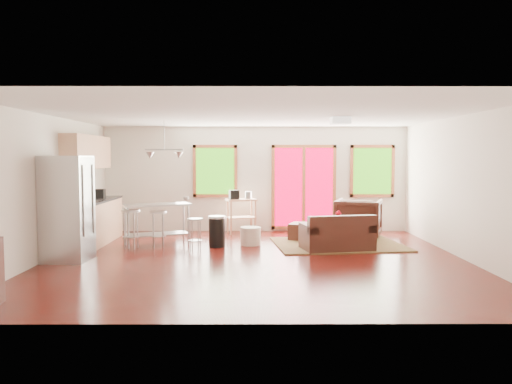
{
  "coord_description": "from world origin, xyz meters",
  "views": [
    {
      "loc": [
        -0.04,
        -8.9,
        1.84
      ],
      "look_at": [
        0.0,
        0.3,
        1.2
      ],
      "focal_mm": 35.0,
      "sensor_mm": 36.0,
      "label": 1
    }
  ],
  "objects_px": {
    "loveseat": "(337,236)",
    "armchair": "(359,217)",
    "island": "(157,217)",
    "kitchen_cart": "(240,204)",
    "ottoman": "(303,232)",
    "rug": "(338,244)",
    "refrigerator": "(68,209)",
    "coffee_table": "(334,229)"
  },
  "relations": [
    {
      "from": "coffee_table",
      "to": "island",
      "type": "bearing_deg",
      "value": -177.19
    },
    {
      "from": "rug",
      "to": "ottoman",
      "type": "bearing_deg",
      "value": 137.56
    },
    {
      "from": "loveseat",
      "to": "ottoman",
      "type": "relative_size",
      "value": 2.62
    },
    {
      "from": "armchair",
      "to": "coffee_table",
      "type": "bearing_deg",
      "value": 60.87
    },
    {
      "from": "armchair",
      "to": "ottoman",
      "type": "distance_m",
      "value": 1.31
    },
    {
      "from": "rug",
      "to": "coffee_table",
      "type": "height_order",
      "value": "coffee_table"
    },
    {
      "from": "island",
      "to": "rug",
      "type": "bearing_deg",
      "value": -0.3
    },
    {
      "from": "armchair",
      "to": "island",
      "type": "height_order",
      "value": "armchair"
    },
    {
      "from": "ottoman",
      "to": "island",
      "type": "xyz_separation_m",
      "value": [
        -3.14,
        -0.6,
        0.41
      ]
    },
    {
      "from": "refrigerator",
      "to": "kitchen_cart",
      "type": "bearing_deg",
      "value": 48.65
    },
    {
      "from": "armchair",
      "to": "kitchen_cart",
      "type": "bearing_deg",
      "value": 3.66
    },
    {
      "from": "loveseat",
      "to": "kitchen_cart",
      "type": "relative_size",
      "value": 1.39
    },
    {
      "from": "ottoman",
      "to": "kitchen_cart",
      "type": "relative_size",
      "value": 0.53
    },
    {
      "from": "refrigerator",
      "to": "kitchen_cart",
      "type": "xyz_separation_m",
      "value": [
        2.98,
        3.11,
        -0.21
      ]
    },
    {
      "from": "island",
      "to": "kitchen_cart",
      "type": "distance_m",
      "value": 2.28
    },
    {
      "from": "ottoman",
      "to": "refrigerator",
      "type": "distance_m",
      "value": 4.98
    },
    {
      "from": "kitchen_cart",
      "to": "coffee_table",
      "type": "bearing_deg",
      "value": -32.71
    },
    {
      "from": "coffee_table",
      "to": "armchair",
      "type": "relative_size",
      "value": 0.95
    },
    {
      "from": "refrigerator",
      "to": "island",
      "type": "bearing_deg",
      "value": 54.33
    },
    {
      "from": "armchair",
      "to": "ottoman",
      "type": "relative_size",
      "value": 1.78
    },
    {
      "from": "kitchen_cart",
      "to": "ottoman",
      "type": "bearing_deg",
      "value": -32.3
    },
    {
      "from": "island",
      "to": "loveseat",
      "type": "bearing_deg",
      "value": -9.99
    },
    {
      "from": "kitchen_cart",
      "to": "rug",
      "type": "bearing_deg",
      "value": -35.87
    },
    {
      "from": "loveseat",
      "to": "refrigerator",
      "type": "distance_m",
      "value": 5.09
    },
    {
      "from": "refrigerator",
      "to": "island",
      "type": "height_order",
      "value": "refrigerator"
    },
    {
      "from": "loveseat",
      "to": "ottoman",
      "type": "distance_m",
      "value": 1.37
    },
    {
      "from": "coffee_table",
      "to": "kitchen_cart",
      "type": "distance_m",
      "value": 2.46
    },
    {
      "from": "armchair",
      "to": "kitchen_cart",
      "type": "height_order",
      "value": "kitchen_cart"
    },
    {
      "from": "armchair",
      "to": "island",
      "type": "xyz_separation_m",
      "value": [
        -4.4,
        -0.76,
        0.1
      ]
    },
    {
      "from": "loveseat",
      "to": "island",
      "type": "height_order",
      "value": "island"
    },
    {
      "from": "coffee_table",
      "to": "kitchen_cart",
      "type": "xyz_separation_m",
      "value": [
        -2.04,
        1.31,
        0.41
      ]
    },
    {
      "from": "armchair",
      "to": "island",
      "type": "bearing_deg",
      "value": 28.75
    },
    {
      "from": "loveseat",
      "to": "coffee_table",
      "type": "relative_size",
      "value": 1.54
    },
    {
      "from": "coffee_table",
      "to": "island",
      "type": "distance_m",
      "value": 3.77
    },
    {
      "from": "coffee_table",
      "to": "rug",
      "type": "bearing_deg",
      "value": -75.05
    },
    {
      "from": "loveseat",
      "to": "island",
      "type": "xyz_separation_m",
      "value": [
        -3.69,
        0.65,
        0.31
      ]
    },
    {
      "from": "refrigerator",
      "to": "kitchen_cart",
      "type": "relative_size",
      "value": 1.76
    },
    {
      "from": "loveseat",
      "to": "island",
      "type": "distance_m",
      "value": 3.76
    },
    {
      "from": "loveseat",
      "to": "coffee_table",
      "type": "bearing_deg",
      "value": 74.58
    },
    {
      "from": "loveseat",
      "to": "kitchen_cart",
      "type": "xyz_separation_m",
      "value": [
        -1.98,
        2.15,
        0.44
      ]
    },
    {
      "from": "loveseat",
      "to": "armchair",
      "type": "relative_size",
      "value": 1.47
    },
    {
      "from": "refrigerator",
      "to": "island",
      "type": "distance_m",
      "value": 2.07
    }
  ]
}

